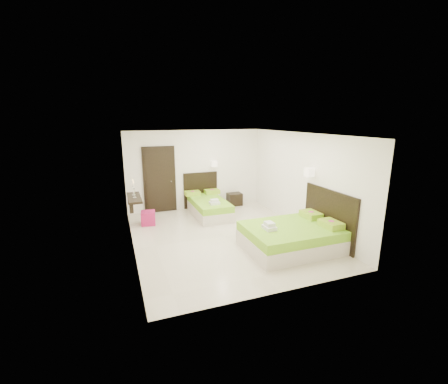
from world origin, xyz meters
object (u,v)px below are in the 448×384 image
object	(u,v)px
bed_double	(294,235)
nightstand	(234,199)
bed_single	(208,205)
ottoman	(148,218)

from	to	relation	value
bed_double	nightstand	xyz separation A→B (m)	(0.06, 3.82, -0.10)
nightstand	bed_double	bearing A→B (deg)	-91.06
nightstand	bed_single	bearing A→B (deg)	-149.20
bed_double	ottoman	size ratio (longest dim) A/B	5.48
nightstand	ottoman	size ratio (longest dim) A/B	1.24
bed_single	bed_double	xyz separation A→B (m)	(1.12, -3.11, 0.02)
ottoman	bed_single	bearing A→B (deg)	8.53
bed_single	nightstand	size ratio (longest dim) A/B	4.02
bed_single	ottoman	distance (m)	1.91
bed_double	ottoman	world-z (taller)	bed_double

